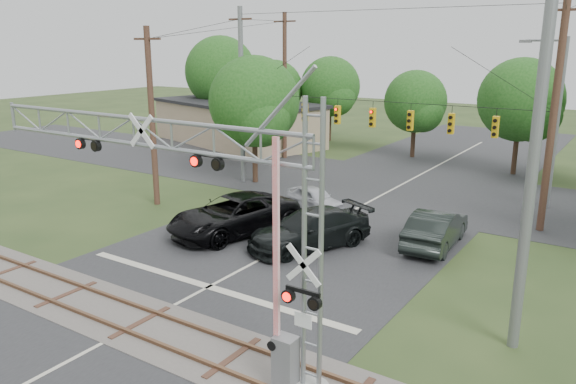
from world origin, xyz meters
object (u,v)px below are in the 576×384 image
Objects in this scene: car_dark at (310,229)px; commercial_building at (237,122)px; crossing_gantry at (196,197)px; sedan_silver at (315,199)px; pickup_black at (234,215)px; streetlight at (555,115)px; traffic_signal_span at (387,109)px.

commercial_building is at bearing 159.74° from car_dark.
car_dark is 29.02m from commercial_building.
crossing_gantry is 3.34× the size of sedan_silver.
sedan_silver is (-2.89, 5.36, -0.21)m from car_dark.
crossing_gantry is 1.91× the size of pickup_black.
sedan_silver is 0.41× the size of streetlight.
streetlight reaches higher than sedan_silver.
sedan_silver is 14.14m from streetlight.
crossing_gantry is 38.00m from commercial_building.
pickup_black reaches higher than sedan_silver.
crossing_gantry is 1.37× the size of streetlight.
crossing_gantry is at bearing -83.03° from traffic_signal_span.
pickup_black is at bearing -35.80° from commercial_building.
pickup_black is 26.50m from commercial_building.
traffic_signal_span is 9.76m from car_dark.
traffic_signal_span is 3.19× the size of car_dark.
car_dark is at bearing -131.48° from sedan_silver.
crossing_gantry is at bearing -52.76° from car_dark.
car_dark reaches higher than sedan_silver.
streetlight reaches higher than car_dark.
traffic_signal_span is 4.94× the size of sedan_silver.
car_dark is at bearing -28.81° from commercial_building.
sedan_silver is at bearing 108.37° from crossing_gantry.
commercial_building is at bearing 126.64° from crossing_gantry.
commercial_building is (-20.45, 20.56, 1.10)m from car_dark.
streetlight is (7.94, 13.15, 4.48)m from car_dark.
commercial_building is 29.54m from streetlight.
crossing_gantry is 10.88m from car_dark.
pickup_black is 0.72× the size of streetlight.
traffic_signal_span is at bearing -21.27° from sedan_silver.
sedan_silver is (-2.80, -3.17, -4.94)m from traffic_signal_span.
commercial_building is (-20.36, 12.02, -3.64)m from traffic_signal_span.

